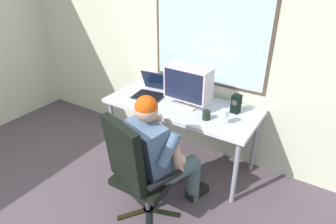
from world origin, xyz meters
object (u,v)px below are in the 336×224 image
(office_chair, at_px, (136,168))
(person_seated, at_px, (159,151))
(crt_monitor, at_px, (188,84))
(desk, at_px, (182,109))
(laptop, at_px, (152,89))
(desk_speaker, at_px, (236,104))
(coffee_mug, at_px, (206,115))
(wine_glass, at_px, (225,114))

(office_chair, relative_size, person_seated, 0.88)
(person_seated, distance_m, crt_monitor, 0.78)
(desk, distance_m, laptop, 0.44)
(desk, height_order, desk_speaker, desk_speaker)
(laptop, bearing_deg, coffee_mug, -14.62)
(office_chair, height_order, laptop, office_chair)
(desk_speaker, bearing_deg, desk, -166.61)
(person_seated, relative_size, desk_speaker, 6.30)
(office_chair, distance_m, crt_monitor, 1.02)
(person_seated, xyz_separation_m, wine_glass, (0.38, 0.52, 0.24))
(desk, xyz_separation_m, laptop, (-0.42, 0.05, 0.12))
(person_seated, xyz_separation_m, desk_speaker, (0.38, 0.80, 0.23))
(wine_glass, xyz_separation_m, coffee_mug, (-0.18, -0.00, -0.06))
(desk_speaker, bearing_deg, person_seated, -115.34)
(office_chair, relative_size, wine_glass, 7.06)
(laptop, xyz_separation_m, desk_speaker, (0.96, 0.08, 0.03))
(laptop, distance_m, desk_speaker, 0.96)
(desk, xyz_separation_m, coffee_mug, (0.36, -0.15, 0.10))
(desk_speaker, bearing_deg, laptop, -175.15)
(coffee_mug, bearing_deg, laptop, 165.38)
(office_chair, bearing_deg, coffee_mug, 70.74)
(office_chair, bearing_deg, wine_glass, 59.96)
(desk, height_order, laptop, laptop)
(wine_glass, relative_size, coffee_mug, 1.69)
(wine_glass, height_order, coffee_mug, wine_glass)
(person_seated, relative_size, laptop, 3.01)
(office_chair, distance_m, desk_speaker, 1.18)
(coffee_mug, bearing_deg, wine_glass, 1.31)
(crt_monitor, relative_size, coffee_mug, 5.52)
(office_chair, xyz_separation_m, wine_glass, (0.45, 0.77, 0.28))
(desk_speaker, bearing_deg, crt_monitor, -165.11)
(desk_speaker, xyz_separation_m, coffee_mug, (-0.18, -0.28, -0.05))
(desk_speaker, bearing_deg, wine_glass, -91.06)
(office_chair, bearing_deg, desk_speaker, 66.75)
(desk_speaker, height_order, coffee_mug, desk_speaker)
(person_seated, relative_size, wine_glass, 8.04)
(person_seated, height_order, wine_glass, person_seated)
(wine_glass, bearing_deg, laptop, 168.26)
(wine_glass, bearing_deg, desk_speaker, 88.94)
(coffee_mug, bearing_deg, person_seated, -110.74)
(desk, distance_m, person_seated, 0.70)
(crt_monitor, bearing_deg, laptop, 174.70)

